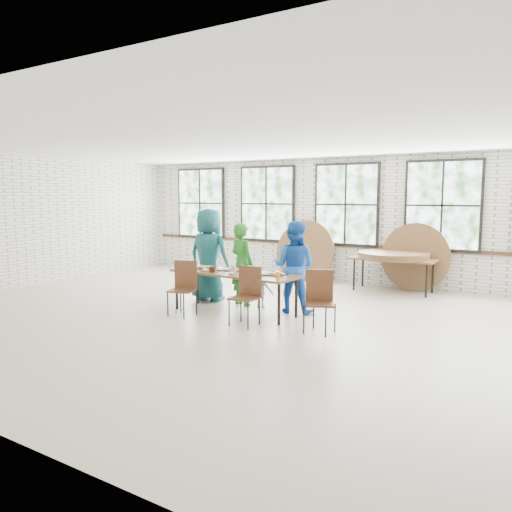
# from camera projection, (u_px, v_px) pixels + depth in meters

# --- Properties ---
(room) EXTENTS (12.00, 12.00, 12.00)m
(room) POSITION_uv_depth(u_px,v_px,m) (346.00, 207.00, 11.88)
(room) COLOR #BCAB96
(room) RESTS_ON ground
(dining_table) EXTENTS (2.44, 0.93, 0.74)m
(dining_table) POSITION_uv_depth(u_px,v_px,m) (234.00, 275.00, 8.81)
(dining_table) COLOR brown
(dining_table) RESTS_ON ground
(chair_near_left) EXTENTS (0.53, 0.52, 0.95)m
(chair_near_left) POSITION_uv_depth(u_px,v_px,m) (184.00, 283.00, 8.72)
(chair_near_left) COLOR #54301C
(chair_near_left) RESTS_ON ground
(chair_near_right) EXTENTS (0.44, 0.42, 0.95)m
(chair_near_right) POSITION_uv_depth(u_px,v_px,m) (247.00, 291.00, 8.05)
(chair_near_right) COLOR #54301C
(chair_near_right) RESTS_ON ground
(chair_spare) EXTENTS (0.56, 0.55, 0.95)m
(chair_spare) POSITION_uv_depth(u_px,v_px,m) (320.00, 296.00, 7.63)
(chair_spare) COLOR #54301C
(chair_spare) RESTS_ON ground
(adult_teal) EXTENTS (0.93, 0.63, 1.83)m
(adult_teal) POSITION_uv_depth(u_px,v_px,m) (209.00, 255.00, 9.89)
(adult_teal) COLOR #1C6B60
(adult_teal) RESTS_ON ground
(adult_green) EXTENTS (0.66, 0.53, 1.57)m
(adult_green) POSITION_uv_depth(u_px,v_px,m) (242.00, 264.00, 9.48)
(adult_green) COLOR #1F751F
(adult_green) RESTS_ON ground
(toddler) EXTENTS (0.53, 0.38, 0.74)m
(toddler) POSITION_uv_depth(u_px,v_px,m) (261.00, 288.00, 9.31)
(toddler) COLOR #171D48
(toddler) RESTS_ON ground
(adult_blue) EXTENTS (0.86, 0.71, 1.64)m
(adult_blue) POSITION_uv_depth(u_px,v_px,m) (294.00, 267.00, 8.89)
(adult_blue) COLOR blue
(adult_blue) RESTS_ON ground
(storage_table) EXTENTS (1.81, 0.76, 0.74)m
(storage_table) POSITION_uv_depth(u_px,v_px,m) (393.00, 261.00, 10.80)
(storage_table) COLOR brown
(storage_table) RESTS_ON ground
(tabletop_clutter) EXTENTS (2.03, 0.63, 0.11)m
(tabletop_clutter) POSITION_uv_depth(u_px,v_px,m) (238.00, 271.00, 8.73)
(tabletop_clutter) COLOR black
(tabletop_clutter) RESTS_ON dining_table
(round_tops_stacked) EXTENTS (1.50, 1.50, 0.13)m
(round_tops_stacked) POSITION_uv_depth(u_px,v_px,m) (393.00, 255.00, 10.79)
(round_tops_stacked) COLOR brown
(round_tops_stacked) RESTS_ON storage_table
(round_tops_leaning) EXTENTS (4.22, 0.45, 1.50)m
(round_tops_leaning) POSITION_uv_depth(u_px,v_px,m) (339.00, 253.00, 11.81)
(round_tops_leaning) COLOR brown
(round_tops_leaning) RESTS_ON ground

